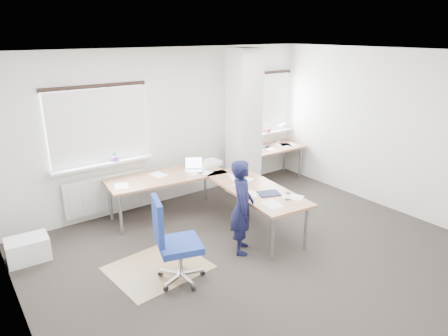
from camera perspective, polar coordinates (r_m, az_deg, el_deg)
ground at (r=5.94m, az=4.66°, el=-12.06°), size 6.00×6.00×0.00m
room_shell at (r=5.71m, az=3.56°, el=5.70°), size 6.04×5.04×2.82m
floor_mat at (r=5.68m, az=-9.38°, el=-13.84°), size 1.33×1.16×0.01m
white_crate at (r=6.32m, az=-26.22°, el=-10.36°), size 0.57×0.42×0.33m
desk_main at (r=6.57m, az=-1.93°, el=-2.11°), size 2.41×2.84×0.96m
desk_side at (r=8.54m, az=6.92°, el=2.72°), size 1.41×0.73×1.22m
task_chair at (r=5.21m, az=-6.75°, el=-12.75°), size 0.66×0.64×1.17m
person at (r=5.68m, az=2.61°, el=-5.58°), size 0.57×0.61×1.39m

